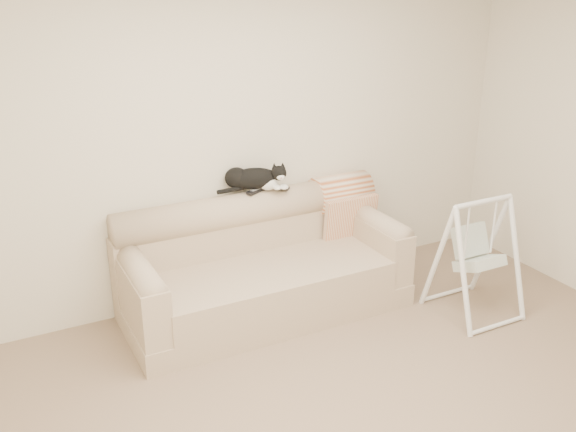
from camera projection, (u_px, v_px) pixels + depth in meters
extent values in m
plane|color=#7A6451|center=(377.00, 426.00, 3.82)|extent=(5.00, 5.00, 0.00)
cube|color=silver|center=(238.00, 139.00, 5.01)|extent=(5.00, 0.04, 2.60)
cube|color=tan|center=(267.00, 302.00, 5.06)|extent=(2.20, 0.90, 0.18)
cube|color=tan|center=(273.00, 284.00, 4.89)|extent=(1.80, 0.68, 0.24)
cube|color=tan|center=(248.00, 247.00, 5.22)|extent=(2.20, 0.22, 0.50)
cylinder|color=tan|center=(247.00, 209.00, 5.10)|extent=(2.16, 0.28, 0.28)
cube|color=tan|center=(140.00, 296.00, 4.53)|extent=(0.20, 0.88, 0.42)
cylinder|color=tan|center=(138.00, 269.00, 4.45)|extent=(0.18, 0.84, 0.18)
cube|color=tan|center=(373.00, 244.00, 5.38)|extent=(0.20, 0.88, 0.42)
cylinder|color=tan|center=(374.00, 220.00, 5.30)|extent=(0.18, 0.84, 0.18)
cube|color=black|center=(256.00, 191.00, 5.06)|extent=(0.18, 0.12, 0.02)
cube|color=gray|center=(256.00, 189.00, 5.05)|extent=(0.11, 0.07, 0.01)
cube|color=black|center=(279.00, 187.00, 5.14)|extent=(0.15, 0.16, 0.02)
ellipsoid|color=black|center=(254.00, 178.00, 5.05)|extent=(0.43, 0.29, 0.17)
ellipsoid|color=black|center=(236.00, 178.00, 5.03)|extent=(0.22, 0.21, 0.17)
ellipsoid|color=white|center=(268.00, 183.00, 5.06)|extent=(0.18, 0.14, 0.12)
ellipsoid|color=black|center=(279.00, 173.00, 5.03)|extent=(0.15, 0.16, 0.12)
ellipsoid|color=white|center=(281.00, 177.00, 5.00)|extent=(0.08, 0.07, 0.05)
sphere|color=#BF7272|center=(281.00, 178.00, 4.98)|extent=(0.01, 0.01, 0.01)
cone|color=black|center=(274.00, 166.00, 5.02)|extent=(0.05, 0.06, 0.06)
cone|color=black|center=(283.00, 165.00, 5.03)|extent=(0.07, 0.07, 0.06)
sphere|color=#A56716|center=(277.00, 174.00, 4.99)|extent=(0.02, 0.02, 0.02)
sphere|color=#A56716|center=(283.00, 174.00, 4.99)|extent=(0.02, 0.02, 0.02)
ellipsoid|color=white|center=(277.00, 187.00, 5.04)|extent=(0.09, 0.11, 0.04)
ellipsoid|color=white|center=(284.00, 187.00, 5.05)|extent=(0.09, 0.11, 0.04)
cylinder|color=black|center=(230.00, 190.00, 4.98)|extent=(0.22, 0.05, 0.04)
cylinder|color=#B95D2F|center=(340.00, 193.00, 5.47)|extent=(0.49, 0.33, 0.33)
cube|color=#B95D2F|center=(350.00, 221.00, 5.41)|extent=(0.49, 0.09, 0.42)
cylinder|color=white|center=(463.00, 272.00, 4.71)|extent=(0.04, 0.33, 0.94)
cylinder|color=white|center=(438.00, 258.00, 4.94)|extent=(0.04, 0.33, 0.94)
cylinder|color=white|center=(517.00, 258.00, 4.94)|extent=(0.04, 0.33, 0.94)
cylinder|color=white|center=(490.00, 245.00, 5.17)|extent=(0.04, 0.33, 0.94)
cylinder|color=white|center=(484.00, 202.00, 4.77)|extent=(0.53, 0.04, 0.04)
cylinder|color=white|center=(498.00, 325.00, 4.86)|extent=(0.53, 0.03, 0.03)
cylinder|color=white|center=(447.00, 293.00, 5.34)|extent=(0.53, 0.03, 0.03)
cube|color=white|center=(479.00, 263.00, 4.93)|extent=(0.31, 0.28, 0.18)
cube|color=white|center=(470.00, 240.00, 4.98)|extent=(0.31, 0.14, 0.25)
cylinder|color=white|center=(467.00, 232.00, 4.80)|extent=(0.02, 0.02, 0.44)
cylinder|color=white|center=(494.00, 226.00, 4.91)|extent=(0.02, 0.02, 0.44)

